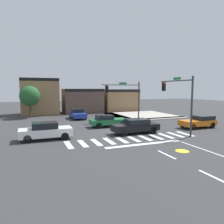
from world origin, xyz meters
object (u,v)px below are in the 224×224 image
Objects in this scene: traffic_signal_southeast at (178,94)px; car_green at (108,121)px; traffic_signal_northeast at (125,94)px; car_orange at (199,122)px; car_black at (136,126)px; roadside_tree at (30,96)px; car_white at (46,131)px; car_blue at (78,114)px.

traffic_signal_southeast is 8.66m from car_green.
traffic_signal_southeast is at bearing 99.89° from traffic_signal_northeast.
car_orange is (4.20, 1.43, -3.24)m from traffic_signal_southeast.
car_green is 1.04× the size of car_orange.
car_black is 8.33m from car_orange.
roadside_tree is at bearing -59.39° from car_black.
car_white reaches higher than car_orange.
traffic_signal_southeast is 5.37m from car_black.
car_green is 14.82m from roadside_tree.
traffic_signal_northeast reaches higher than car_blue.
car_green is (7.33, 4.03, -0.07)m from car_white.
roadside_tree is (-9.78, 16.53, 2.62)m from car_black.
car_black is 19.38m from roadside_tree.
car_white reaches higher than car_blue.
traffic_signal_northeast is at bearing -53.48° from car_orange.
car_black is 4.84m from car_green.
roadside_tree is at bearing 125.50° from car_green.
traffic_signal_northeast is at bearing -146.38° from car_white.
traffic_signal_southeast reaches higher than car_green.
car_white is 16.15m from roadside_tree.
car_white is 0.91× the size of roadside_tree.
traffic_signal_northeast is (-1.62, 9.29, -0.14)m from traffic_signal_southeast.
roadside_tree is (-12.28, 8.49, -0.44)m from traffic_signal_northeast.
car_white is 1.04× the size of car_green.
car_green is (-1.31, 4.66, -0.04)m from car_black.
car_white is at bearing 81.62° from traffic_signal_southeast.
car_orange is (5.82, -7.86, -3.10)m from traffic_signal_northeast.
car_green is at bearing -24.95° from car_orange.
car_white is (-8.64, 0.63, 0.03)m from car_black.
car_black is at bearing 175.86° from car_white.
roadside_tree is at bearing -119.84° from car_blue.
car_white is 1.10× the size of car_blue.
car_blue is (5.47, 12.11, -0.05)m from car_white.
traffic_signal_northeast reaches higher than car_white.
roadside_tree is (-8.47, 11.87, 2.66)m from car_green.
car_green is (-3.82, -3.38, -3.11)m from traffic_signal_northeast.
car_green reaches higher than car_orange.
car_white is 1.08× the size of car_orange.
traffic_signal_southeast is 1.30× the size of car_green.
car_orange is at bearing -71.18° from traffic_signal_southeast.
traffic_signal_southeast is 1.25× the size of car_white.
roadside_tree reaches higher than car_black.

